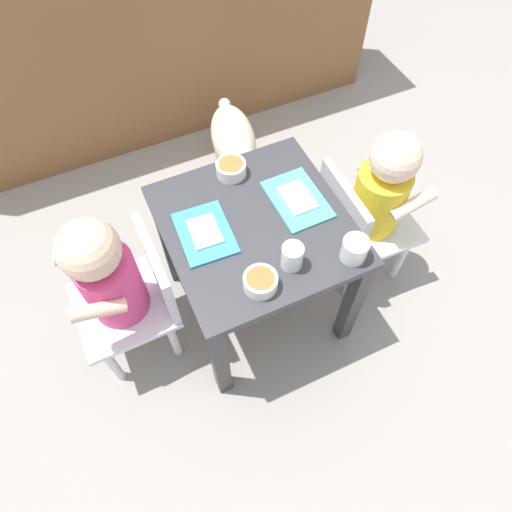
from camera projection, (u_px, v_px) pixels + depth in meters
name	position (u px, v px, depth m)	size (l,w,h in m)	color
ground_plane	(256.00, 302.00, 1.67)	(7.00, 7.00, 0.00)	gray
kitchen_cabinet_back	(140.00, 24.00, 1.82)	(1.98, 0.35, 0.92)	brown
dining_table	(256.00, 243.00, 1.35)	(0.50, 0.52, 0.48)	#333338
seated_child_left	(113.00, 279.00, 1.25)	(0.28, 0.28, 0.65)	silver
seated_child_right	(377.00, 197.00, 1.43)	(0.29, 0.29, 0.63)	silver
dog	(235.00, 144.00, 1.81)	(0.23, 0.46, 0.32)	beige
food_tray_left	(205.00, 233.00, 1.24)	(0.15, 0.19, 0.02)	#388CD8
food_tray_right	(297.00, 199.00, 1.31)	(0.14, 0.20, 0.02)	#4CC6BC
water_cup_left	(292.00, 258.00, 1.17)	(0.06, 0.06, 0.07)	white
water_cup_right	(354.00, 250.00, 1.18)	(0.07, 0.07, 0.07)	white
veggie_bowl_far	(260.00, 282.00, 1.14)	(0.09, 0.09, 0.04)	white
cereal_bowl_right_side	(231.00, 168.00, 1.35)	(0.09, 0.09, 0.04)	white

